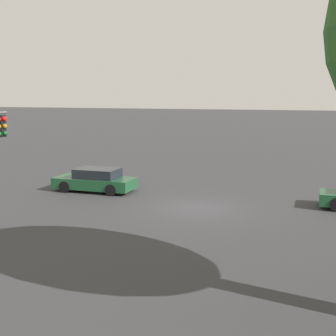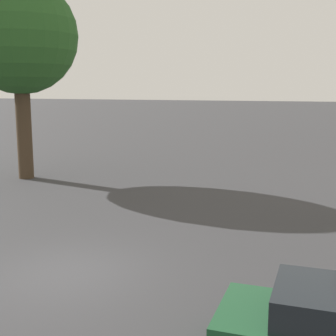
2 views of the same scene
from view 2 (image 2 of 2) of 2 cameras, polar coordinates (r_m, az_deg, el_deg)
ground_plane at (r=12.34m, az=-11.95°, el=-12.31°), size 300.00×300.00×0.00m
street_tree at (r=24.81m, az=-17.69°, el=14.99°), size 5.71×5.71×9.95m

